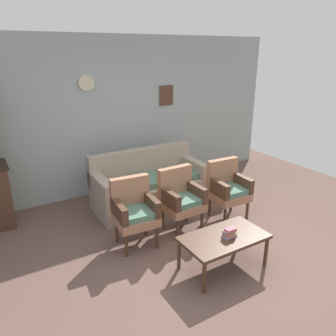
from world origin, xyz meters
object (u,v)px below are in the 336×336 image
object	(u,v)px
armchair_near_cabinet	(134,209)
armchair_near_couch_end	(228,187)
armchair_row_middle	(180,197)
coffee_table	(224,240)
floral_couch	(149,186)
book_stack_on_table	(230,233)

from	to	relation	value
armchair_near_cabinet	armchair_near_couch_end	bearing A→B (deg)	-2.50
armchair_row_middle	coffee_table	xyz separation A→B (m)	(-0.06, -1.02, -0.12)
floral_couch	armchair_near_cabinet	bearing A→B (deg)	-127.35
floral_couch	armchair_near_cabinet	size ratio (longest dim) A/B	2.05
floral_couch	armchair_row_middle	size ratio (longest dim) A/B	2.05
armchair_near_cabinet	armchair_row_middle	distance (m)	0.72
floral_couch	book_stack_on_table	world-z (taller)	floral_couch
armchair_row_middle	armchair_near_couch_end	size ratio (longest dim) A/B	1.00
floral_couch	armchair_row_middle	xyz separation A→B (m)	(0.00, -0.93, 0.17)
floral_couch	armchair_near_couch_end	size ratio (longest dim) A/B	2.05
coffee_table	book_stack_on_table	bearing A→B (deg)	-49.07
armchair_near_couch_end	coffee_table	xyz separation A→B (m)	(-0.86, -0.94, -0.12)
floral_couch	armchair_near_cabinet	xyz separation A→B (m)	(-0.72, -0.94, 0.17)
floral_couch	armchair_row_middle	distance (m)	0.95
book_stack_on_table	coffee_table	bearing A→B (deg)	130.93
armchair_row_middle	coffee_table	bearing A→B (deg)	-93.57
armchair_near_cabinet	armchair_near_couch_end	xyz separation A→B (m)	(1.52, -0.07, 0.00)
armchair_near_cabinet	coffee_table	distance (m)	1.21
armchair_near_cabinet	coffee_table	xyz separation A→B (m)	(0.66, -1.01, -0.12)
armchair_near_cabinet	coffee_table	size ratio (longest dim) A/B	0.90
armchair_near_cabinet	book_stack_on_table	size ratio (longest dim) A/B	5.67
floral_couch	armchair_row_middle	bearing A→B (deg)	-89.83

